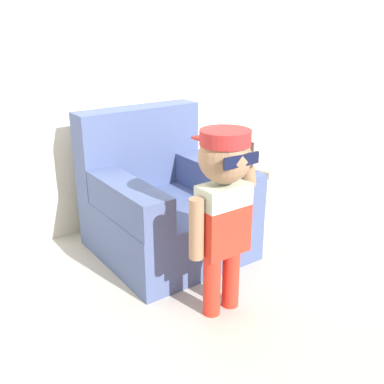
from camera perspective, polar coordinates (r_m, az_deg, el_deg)
ground_plane at (r=3.18m, az=-1.43°, el=-8.53°), size 10.00×10.00×0.00m
wall_back at (r=3.52m, az=-9.83°, el=16.35°), size 10.00×0.05×2.60m
armchair at (r=3.20m, az=-3.68°, el=-1.54°), size 0.94×0.97×0.99m
person_child at (r=2.36m, az=4.00°, el=-0.49°), size 0.43×0.32×1.06m
side_table at (r=3.57m, az=9.10°, el=0.40°), size 0.40×0.40×0.54m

